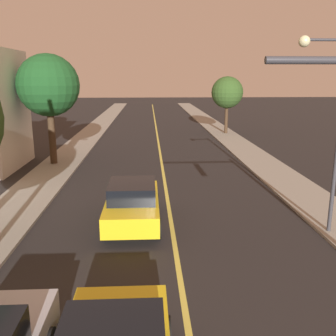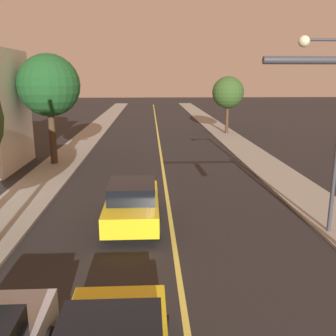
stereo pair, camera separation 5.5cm
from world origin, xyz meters
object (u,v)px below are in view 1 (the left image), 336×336
object	(u,v)px
car_near_lane_second	(133,203)
tree_right_near	(227,93)
streetlamp_right	(330,110)
tree_left_far	(48,86)

from	to	relation	value
car_near_lane_second	tree_right_near	world-z (taller)	tree_right_near
streetlamp_right	tree_right_near	distance (m)	23.58
car_near_lane_second	streetlamp_right	bearing A→B (deg)	-10.85
tree_right_near	car_near_lane_second	bearing A→B (deg)	-109.95
streetlamp_right	tree_right_near	xyz separation A→B (m)	(1.52, 23.53, -0.42)
car_near_lane_second	tree_right_near	distance (m)	23.89
tree_left_far	tree_right_near	size ratio (longest dim) A/B	1.25
streetlamp_right	tree_right_near	size ratio (longest dim) A/B	1.23
streetlamp_right	tree_left_far	world-z (taller)	tree_left_far
tree_left_far	tree_right_near	distance (m)	18.20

